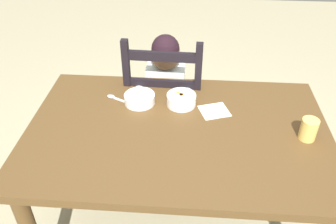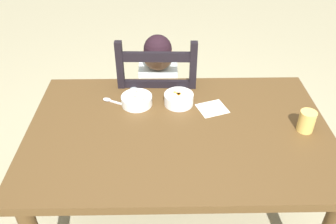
# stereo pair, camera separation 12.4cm
# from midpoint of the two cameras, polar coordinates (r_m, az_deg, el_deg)

# --- Properties ---
(dining_table) EXTENTS (1.39, 0.90, 0.72)m
(dining_table) POSITION_cam_midpoint_polar(r_m,az_deg,el_deg) (1.69, 3.61, -5.32)
(dining_table) COLOR brown
(dining_table) RESTS_ON ground
(dining_chair) EXTENTS (0.43, 0.43, 0.98)m
(dining_chair) POSITION_cam_midpoint_polar(r_m,az_deg,el_deg) (2.18, 1.17, 0.10)
(dining_chair) COLOR black
(dining_chair) RESTS_ON ground
(child_figure) EXTENTS (0.32, 0.31, 0.94)m
(child_figure) POSITION_cam_midpoint_polar(r_m,az_deg,el_deg) (2.09, 1.26, 3.72)
(child_figure) COLOR silver
(child_figure) RESTS_ON ground
(bowl_of_peas) EXTENTS (0.15, 0.15, 0.05)m
(bowl_of_peas) POSITION_cam_midpoint_polar(r_m,az_deg,el_deg) (1.78, -2.59, 2.13)
(bowl_of_peas) COLOR white
(bowl_of_peas) RESTS_ON dining_table
(bowl_of_carrots) EXTENTS (0.15, 0.15, 0.06)m
(bowl_of_carrots) POSITION_cam_midpoint_polar(r_m,az_deg,el_deg) (1.77, 4.15, 1.98)
(bowl_of_carrots) COLOR white
(bowl_of_carrots) RESTS_ON dining_table
(spoon) EXTENTS (0.13, 0.08, 0.01)m
(spoon) POSITION_cam_midpoint_polar(r_m,az_deg,el_deg) (1.84, -6.71, 2.25)
(spoon) COLOR silver
(spoon) RESTS_ON dining_table
(drinking_cup) EXTENTS (0.07, 0.07, 0.10)m
(drinking_cup) POSITION_cam_midpoint_polar(r_m,az_deg,el_deg) (1.68, 23.59, -2.61)
(drinking_cup) COLOR #EFC560
(drinking_cup) RESTS_ON dining_table
(paper_napkin) EXTENTS (0.17, 0.16, 0.00)m
(paper_napkin) POSITION_cam_midpoint_polar(r_m,az_deg,el_deg) (1.76, 9.44, 0.10)
(paper_napkin) COLOR white
(paper_napkin) RESTS_ON dining_table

